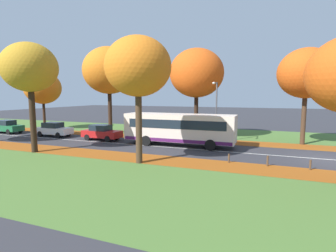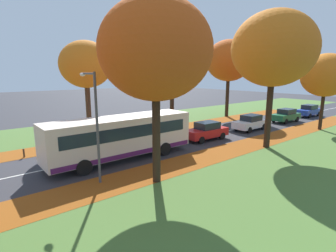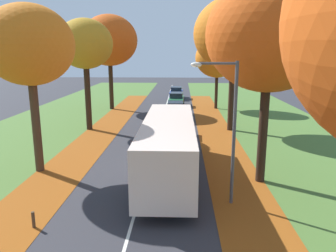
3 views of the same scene
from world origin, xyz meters
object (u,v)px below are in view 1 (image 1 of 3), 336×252
(car_green_third_in_line, at_px, (7,127))
(car_white_following, at_px, (54,129))
(tree_left_mid, at_px, (30,68))
(tree_right_mid, at_px, (109,71))
(bollard_third, at_px, (310,165))
(car_red_lead, at_px, (102,132))
(tree_right_nearest, at_px, (306,73))
(streetlamp_right, at_px, (216,105))
(bus, at_px, (179,128))
(tree_right_near, at_px, (197,73))
(tree_left_near, at_px, (138,67))
(bollard_fourth, at_px, (268,161))
(bollard_fifth, at_px, (229,158))
(tree_right_far, at_px, (43,88))

(car_green_third_in_line, bearing_deg, car_white_following, -89.84)
(tree_left_mid, distance_m, tree_right_mid, 11.78)
(bollard_third, xyz_separation_m, car_red_lead, (4.70, 19.03, 0.48))
(tree_right_nearest, relative_size, tree_right_mid, 0.86)
(tree_right_mid, relative_size, bollard_third, 16.18)
(car_white_following, bearing_deg, bollard_third, -100.66)
(streetlamp_right, distance_m, bus, 4.34)
(tree_left_mid, bearing_deg, tree_right_near, -42.84)
(bollard_third, bearing_deg, streetlamp_right, 45.85)
(tree_right_mid, bearing_deg, car_red_lead, -156.98)
(bus, distance_m, car_green_third_in_line, 22.83)
(tree_left_near, bearing_deg, car_green_third_in_line, 72.24)
(tree_right_mid, height_order, bollard_fourth, tree_right_mid)
(bollard_fifth, relative_size, bus, 0.06)
(tree_right_mid, height_order, car_green_third_in_line, tree_right_mid)
(bollard_third, distance_m, streetlamp_right, 10.93)
(tree_left_near, relative_size, bus, 0.84)
(bollard_fourth, relative_size, bollard_fifth, 1.15)
(bollard_fourth, bearing_deg, tree_right_mid, 62.82)
(tree_right_near, xyz_separation_m, car_green_third_in_line, (-4.57, 23.21, -6.26))
(tree_right_mid, bearing_deg, tree_left_near, -139.51)
(tree_right_nearest, bearing_deg, bollard_third, 176.60)
(tree_left_mid, bearing_deg, bollard_fifth, -81.72)
(tree_right_nearest, relative_size, tree_right_far, 1.15)
(tree_right_nearest, bearing_deg, bus, 113.54)
(tree_left_near, relative_size, streetlamp_right, 1.45)
(tree_right_nearest, xyz_separation_m, tree_right_mid, (-0.07, 21.62, 0.95))
(tree_left_near, xyz_separation_m, car_green_third_in_line, (7.11, 22.19, -5.82))
(tree_right_mid, relative_size, bollard_fifth, 16.79)
(tree_right_far, bearing_deg, tree_left_mid, -136.88)
(tree_right_mid, relative_size, bollard_fourth, 14.59)
(bus, xyz_separation_m, car_red_lead, (-0.06, 8.64, -0.89))
(bollard_fifth, height_order, bus, bus)
(tree_left_near, distance_m, bollard_fifth, 8.94)
(tree_left_near, distance_m, bus, 8.63)
(tree_left_mid, bearing_deg, car_green_third_in_line, 60.21)
(tree_right_mid, distance_m, streetlamp_right, 14.34)
(tree_right_near, height_order, car_green_third_in_line, tree_right_near)
(tree_right_far, xyz_separation_m, bollard_fifth, (-9.36, -26.60, -5.39))
(car_white_following, bearing_deg, streetlamp_right, -82.47)
(car_red_lead, bearing_deg, streetlamp_right, -77.63)
(tree_left_mid, bearing_deg, car_white_following, 34.27)
(tree_right_nearest, height_order, tree_right_mid, tree_right_mid)
(car_white_following, bearing_deg, tree_left_near, -115.95)
(car_red_lead, bearing_deg, bollard_fifth, -108.65)
(tree_right_mid, bearing_deg, tree_right_far, 90.58)
(tree_left_mid, xyz_separation_m, tree_right_far, (11.64, 10.90, -1.21))
(tree_right_near, bearing_deg, tree_right_far, 90.05)
(tree_right_mid, relative_size, tree_right_far, 1.34)
(tree_left_mid, distance_m, bollard_third, 21.94)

